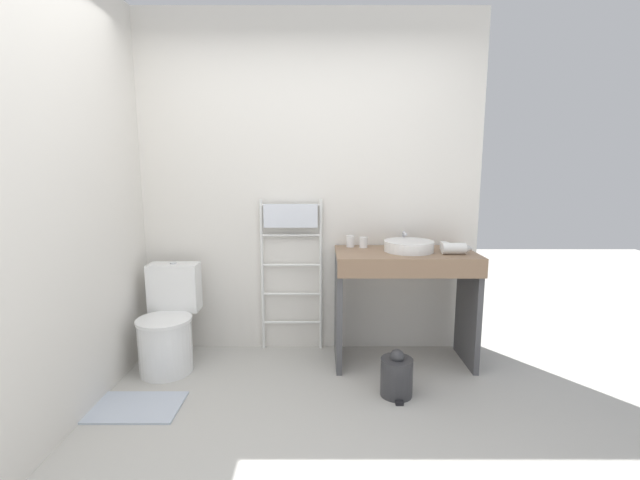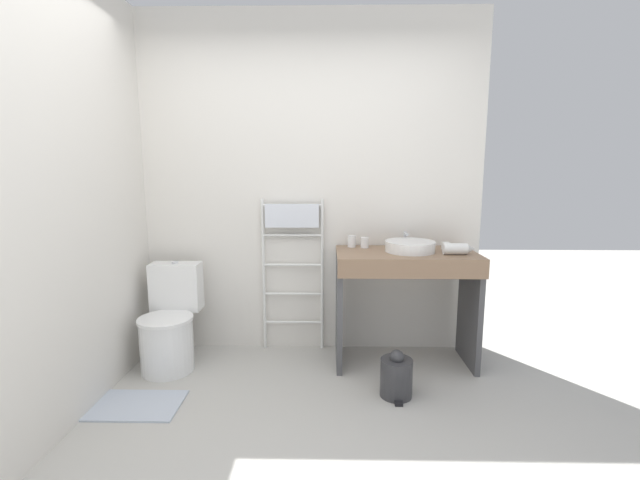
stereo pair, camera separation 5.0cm
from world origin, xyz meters
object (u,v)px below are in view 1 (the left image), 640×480
at_px(cup_near_edge, 363,242).
at_px(hair_dryer, 454,248).
at_px(toilet, 168,327).
at_px(towel_radiator, 291,242).
at_px(trash_bin, 396,376).
at_px(sink_basin, 408,246).
at_px(cup_near_wall, 350,241).

xyz_separation_m(cup_near_edge, hair_dryer, (0.64, -0.24, -0.00)).
distance_m(toilet, towel_radiator, 1.12).
relative_size(cup_near_edge, trash_bin, 0.26).
bearing_deg(trash_bin, sink_basin, 72.68).
xyz_separation_m(cup_near_wall, hair_dryer, (0.74, -0.27, -0.00)).
distance_m(towel_radiator, cup_near_wall, 0.47).
bearing_deg(trash_bin, cup_near_edge, 103.95).
bearing_deg(trash_bin, towel_radiator, 134.79).
relative_size(toilet, hair_dryer, 3.40).
xyz_separation_m(toilet, trash_bin, (1.63, -0.41, -0.18)).
relative_size(towel_radiator, cup_near_edge, 14.95).
relative_size(sink_basin, hair_dryer, 1.62).
xyz_separation_m(towel_radiator, cup_near_wall, (0.47, -0.05, 0.01)).
distance_m(towel_radiator, hair_dryer, 1.25).
distance_m(cup_near_edge, trash_bin, 1.03).
relative_size(toilet, towel_radiator, 0.62).
bearing_deg(toilet, cup_near_edge, 9.79).
bearing_deg(toilet, hair_dryer, 0.32).
bearing_deg(hair_dryer, towel_radiator, 165.15).
bearing_deg(sink_basin, cup_near_edge, 155.09).
height_order(cup_near_edge, trash_bin, cup_near_edge).
bearing_deg(toilet, towel_radiator, 20.29).
height_order(sink_basin, hair_dryer, hair_dryer).
height_order(sink_basin, cup_near_wall, cup_near_wall).
bearing_deg(toilet, trash_bin, -14.02).
height_order(cup_near_wall, cup_near_edge, cup_near_wall).
bearing_deg(cup_near_wall, towel_radiator, 174.19).
xyz_separation_m(towel_radiator, trash_bin, (0.73, -0.74, -0.77)).
height_order(toilet, sink_basin, sink_basin).
bearing_deg(towel_radiator, hair_dryer, -14.85).
xyz_separation_m(cup_near_wall, cup_near_edge, (0.10, -0.03, -0.00)).
bearing_deg(cup_near_edge, trash_bin, -76.05).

